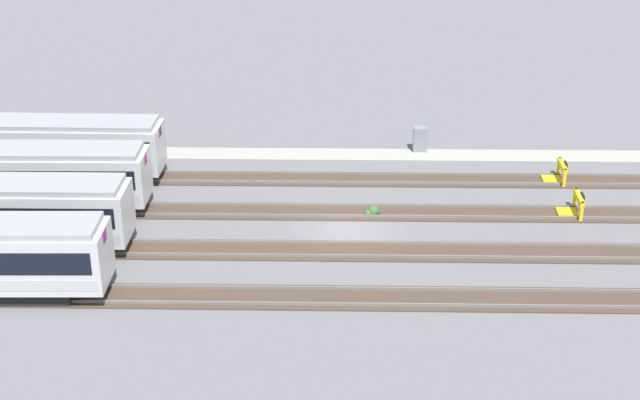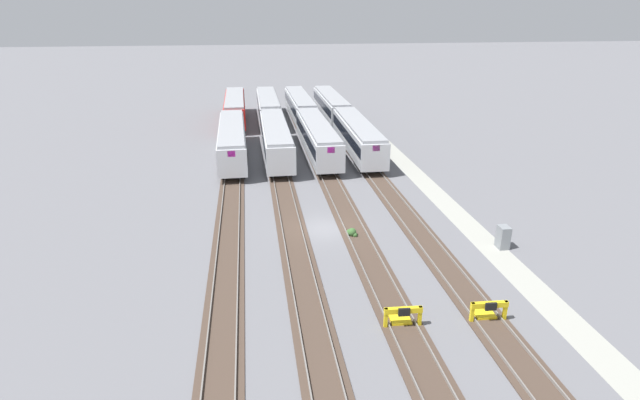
% 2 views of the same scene
% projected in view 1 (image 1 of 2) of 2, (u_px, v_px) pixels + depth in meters
% --- Properties ---
extents(ground_plane, '(400.00, 400.00, 0.00)m').
position_uv_depth(ground_plane, '(346.00, 231.00, 47.14)').
color(ground_plane, slate).
extents(service_walkway, '(54.00, 2.00, 0.01)m').
position_uv_depth(service_walkway, '(345.00, 154.00, 57.26)').
color(service_walkway, '#9E9E93').
rests_on(service_walkway, ground).
extents(rail_track_nearest, '(90.00, 2.23, 0.21)m').
position_uv_depth(rail_track_nearest, '(346.00, 179.00, 53.45)').
color(rail_track_nearest, '#47382D').
rests_on(rail_track_nearest, ground).
extents(rail_track_near_inner, '(90.00, 2.24, 0.21)m').
position_uv_depth(rail_track_near_inner, '(346.00, 212.00, 49.23)').
color(rail_track_near_inner, '#47382D').
rests_on(rail_track_near_inner, ground).
extents(rail_track_middle, '(90.00, 2.24, 0.21)m').
position_uv_depth(rail_track_middle, '(347.00, 251.00, 45.02)').
color(rail_track_middle, '#47382D').
rests_on(rail_track_middle, ground).
extents(rail_track_far_inner, '(90.00, 2.23, 0.21)m').
position_uv_depth(rail_track_far_inner, '(348.00, 298.00, 40.80)').
color(rail_track_far_inner, '#47382D').
rests_on(rail_track_far_inner, ground).
extents(subway_car_front_row_leftmost, '(18.04, 3.10, 3.70)m').
position_uv_depth(subway_car_front_row_leftmost, '(11.00, 146.00, 52.93)').
color(subway_car_front_row_leftmost, silver).
rests_on(subway_car_front_row_leftmost, ground).
extents(bumper_stop_nearest_track, '(1.38, 2.01, 1.22)m').
position_uv_depth(bumper_stop_nearest_track, '(557.00, 173.00, 53.04)').
color(bumper_stop_nearest_track, yellow).
rests_on(bumper_stop_nearest_track, ground).
extents(bumper_stop_near_inner_track, '(1.38, 2.01, 1.22)m').
position_uv_depth(bumper_stop_near_inner_track, '(574.00, 206.00, 48.83)').
color(bumper_stop_near_inner_track, yellow).
rests_on(bumper_stop_near_inner_track, ground).
extents(electrical_cabinet, '(0.90, 0.73, 1.60)m').
position_uv_depth(electrical_cabinet, '(420.00, 139.00, 57.50)').
color(electrical_cabinet, gray).
rests_on(electrical_cabinet, ground).
extents(weed_clump, '(0.92, 0.70, 0.64)m').
position_uv_depth(weed_clump, '(373.00, 212.00, 48.78)').
color(weed_clump, '#38602D').
rests_on(weed_clump, ground).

